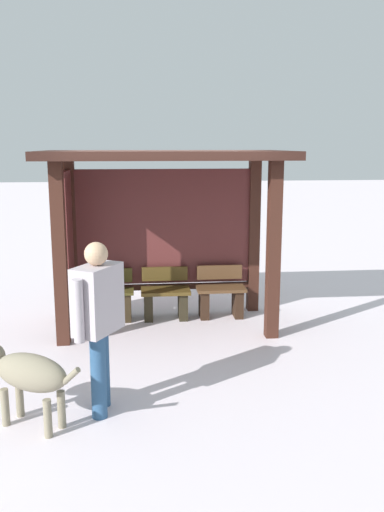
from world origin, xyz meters
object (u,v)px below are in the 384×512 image
Objects in this scene: bus_shelter at (158,198)px; person_walking at (98,314)px; dog at (25,372)px; bench_left_inside at (109,300)px; bench_right_inside at (221,296)px; bench_center_inside at (165,298)px.

bus_shelter reaches higher than person_walking.
bus_shelter is 3.29× the size of dog.
bench_left_inside is 0.99× the size of bench_right_inside.
person_walking is (-0.64, -2.56, -0.79)m from bus_shelter.
bench_left_inside and bench_center_inside have the same top height.
bus_shelter is 2.00× the size of person_walking.
bench_center_inside is at bearing 179.98° from bench_right_inside.
bench_left_inside is at bearing 179.97° from bench_right_inside.
bus_shelter reaches higher than bench_right_inside.
bench_right_inside is at bearing 53.35° from dog.
bench_right_inside is at bearing 60.58° from person_walking.
bench_center_inside is 0.74× the size of dog.
bus_shelter is at bearing 75.88° from person_walking.
bench_left_inside is 2.95m from dog.
bench_right_inside is (0.79, -0.00, 0.01)m from bench_center_inside.
bus_shelter is at bearing -171.40° from bench_right_inside.
person_walking reaches higher than bench_right_inside.
bench_left_inside is at bearing 78.70° from dog.
dog is (-0.58, -2.89, 0.20)m from bench_left_inside.
bus_shelter is 4.46× the size of bench_left_inside.
bench_center_inside is (0.09, 0.13, -1.43)m from bus_shelter.
bench_right_inside is at bearing -0.03° from bench_left_inside.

